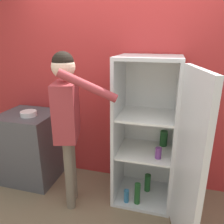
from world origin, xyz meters
TOP-DOWN VIEW (x-y plane):
  - wall_back at (0.00, 0.98)m, footprint 7.00×0.06m
  - refrigerator at (0.45, 0.53)m, footprint 0.84×1.25m
  - person at (-0.43, 0.29)m, footprint 0.73×0.50m
  - counter at (-1.16, 0.61)m, footprint 0.68×0.63m
  - bowl at (-1.09, 0.55)m, footprint 0.20×0.20m

SIDE VIEW (x-z plane):
  - counter at x=-1.16m, z-range 0.00..0.93m
  - refrigerator at x=0.45m, z-range -0.01..1.66m
  - bowl at x=-1.09m, z-range 0.93..0.99m
  - person at x=-0.43m, z-range 0.26..1.99m
  - wall_back at x=0.00m, z-range 0.00..2.55m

